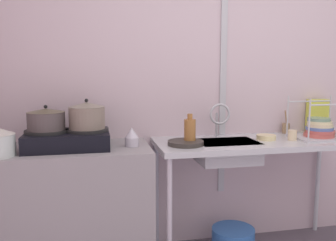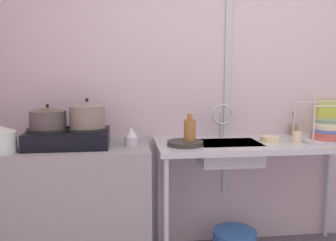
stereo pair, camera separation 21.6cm
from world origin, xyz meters
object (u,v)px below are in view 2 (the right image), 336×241
Objects in this scene: pot_on_right_burner at (87,114)px; dish_rack at (327,131)px; percolator at (131,137)px; cereal_box at (327,117)px; pot_on_left_burner at (48,118)px; utensil_jar at (294,129)px; sink_basin at (229,153)px; bottle_by_sink at (190,132)px; frying_pan at (185,143)px; small_bowl_on_drainboard at (270,139)px; cup_by_rack at (297,137)px; stove at (68,137)px; faucet at (222,116)px.

pot_on_right_burner is 0.61× the size of dish_rack.
cereal_box is at bearing 9.12° from percolator.
utensil_jar is at bearing 7.16° from pot_on_left_burner.
bottle_by_sink reaches higher than sink_basin.
bottle_by_sink is (0.96, -0.05, -0.11)m from pot_on_left_burner.
frying_pan is 1.74× the size of small_bowl_on_drainboard.
pot_on_left_burner is 1.58m from small_bowl_on_drainboard.
small_bowl_on_drainboard is at bearing 6.20° from frying_pan.
small_bowl_on_drainboard is at bearing 0.13° from pot_on_left_burner.
dish_rack is at bearing 2.41° from frying_pan.
cereal_box reaches higher than cup_by_rack.
pot_on_right_burner reaches higher than cup_by_rack.
bottle_by_sink is (-0.30, -0.04, 0.17)m from sink_basin.
cup_by_rack is 0.50m from cereal_box.
dish_rack reaches higher than utensil_jar.
cup_by_rack is at bearing -2.13° from stove.
small_bowl_on_drainboard is (1.44, 0.00, -0.04)m from stove.
faucet is 0.68× the size of dish_rack.
pot_on_right_burner reaches higher than dish_rack.
percolator is 1.19m from cup_by_rack.
utensil_jar is at bearing 68.54° from cup_by_rack.
cereal_box reaches higher than sink_basin.
pot_on_left_burner reaches higher than sink_basin.
dish_rack reaches higher than stove.
pot_on_left_burner is 0.58m from percolator.
sink_basin is at bearing 10.65° from frying_pan.
faucet is 0.65m from utensil_jar.
frying_pan is (0.37, -0.04, -0.05)m from percolator.
small_bowl_on_drainboard is at bearing 176.67° from dish_rack.
dish_rack reaches higher than bottle_by_sink.
faucet is at bearing 6.32° from stove.
pot_on_left_burner is 1.25m from faucet.
cereal_box reaches higher than stove.
dish_rack is at bearing -0.65° from stove.
sink_basin is at bearing -159.69° from cereal_box.
frying_pan is at bearing -4.09° from pot_on_left_burner.
small_bowl_on_drainboard is at bearing 160.24° from cup_by_rack.
pot_on_left_burner is at bearing 177.52° from percolator.
bottle_by_sink is at bearing -148.77° from faucet.
stove reaches higher than frying_pan.
pot_on_right_burner is at bearing 174.32° from frying_pan.
dish_rack is 0.43m from small_bowl_on_drainboard.
sink_basin is 0.28m from faucet.
bottle_by_sink is 0.95m from utensil_jar.
faucet is 1.43× the size of utensil_jar.
frying_pan is at bearing -4.75° from stove.
utensil_jar is (0.60, 0.24, 0.12)m from sink_basin.
frying_pan is at bearing -162.21° from utensil_jar.
percolator is at bearing -168.82° from utensil_jar.
cereal_box reaches higher than faucet.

